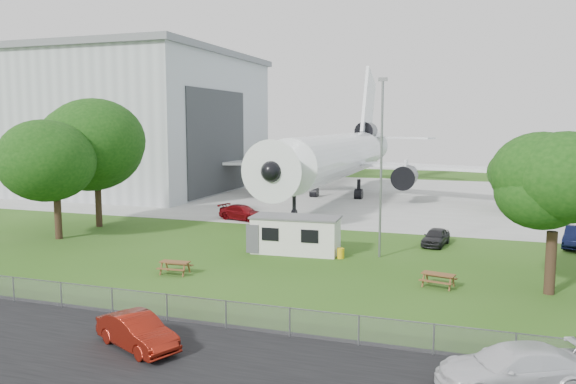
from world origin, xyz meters
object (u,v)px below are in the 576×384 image
(picnic_west, at_px, (175,274))
(picnic_east, at_px, (438,287))
(hangar, at_px, (93,121))
(airliner, at_px, (338,155))
(site_cabin, at_px, (296,235))
(car_centre_sedan, at_px, (137,332))

(picnic_west, height_order, picnic_east, same)
(hangar, distance_m, picnic_east, 62.58)
(hangar, xyz_separation_m, picnic_east, (50.49, -35.76, -9.41))
(hangar, relative_size, airliner, 0.90)
(hangar, distance_m, site_cabin, 51.18)
(hangar, bearing_deg, picnic_west, -47.36)
(site_cabin, bearing_deg, hangar, 142.98)
(hangar, relative_size, car_centre_sedan, 10.24)
(site_cabin, distance_m, car_centre_sedan, 18.28)
(airliner, relative_size, picnic_west, 26.52)
(picnic_west, distance_m, picnic_east, 15.57)
(airliner, bearing_deg, picnic_west, -91.33)
(airliner, bearing_deg, hangar, 179.78)
(picnic_west, bearing_deg, site_cabin, 52.01)
(picnic_east, height_order, car_centre_sedan, car_centre_sedan)
(hangar, height_order, picnic_east, hangar)
(airliner, xyz_separation_m, car_centre_sedan, (3.52, -48.53, -4.58))
(car_centre_sedan, bearing_deg, picnic_east, -15.47)
(site_cabin, xyz_separation_m, picnic_west, (-5.26, -7.68, -1.31))
(airliner, bearing_deg, picnic_east, -67.83)
(site_cabin, height_order, picnic_east, site_cabin)
(hangar, bearing_deg, car_centre_sedan, -50.95)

